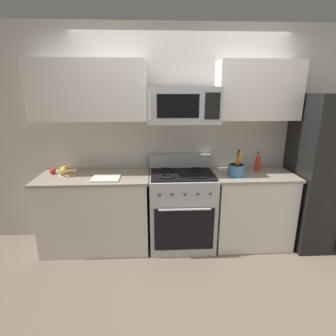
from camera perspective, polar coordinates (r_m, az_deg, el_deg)
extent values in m
plane|color=#6B5B4C|center=(3.03, 4.02, -21.74)|extent=(16.00, 16.00, 0.00)
cube|color=beige|center=(3.41, 2.49, 6.71)|extent=(8.00, 0.10, 2.60)
cube|color=silver|center=(3.38, -14.97, -9.29)|extent=(1.24, 0.55, 0.88)
cube|color=gray|center=(3.21, -15.56, -1.94)|extent=(1.28, 0.59, 0.03)
cube|color=#B2B5BA|center=(3.31, 2.90, -8.96)|extent=(0.76, 0.59, 0.91)
cube|color=black|center=(3.09, 3.46, -12.88)|extent=(0.67, 0.01, 0.51)
cylinder|color=#B2B5BA|center=(2.95, 3.60, -8.79)|extent=(0.57, 0.02, 0.02)
cube|color=black|center=(3.14, 3.03, -1.31)|extent=(0.73, 0.54, 0.02)
cube|color=#B2B5BA|center=(3.37, 2.58, 1.39)|extent=(0.76, 0.06, 0.18)
torus|color=black|center=(3.01, -0.19, -1.79)|extent=(0.17, 0.17, 0.02)
torus|color=black|center=(3.04, 6.69, -1.67)|extent=(0.17, 0.17, 0.02)
torus|color=black|center=(3.24, -0.40, -0.42)|extent=(0.17, 0.17, 0.02)
torus|color=black|center=(3.28, 5.98, -0.33)|extent=(0.17, 0.17, 0.02)
cylinder|color=#4C4C51|center=(2.88, -1.83, -5.66)|extent=(0.04, 0.02, 0.04)
cylinder|color=#4C4C51|center=(2.88, 0.90, -5.61)|extent=(0.04, 0.02, 0.04)
cylinder|color=#4C4C51|center=(2.90, 3.62, -5.54)|extent=(0.04, 0.02, 0.04)
cylinder|color=#4C4C51|center=(2.91, 6.30, -5.47)|extent=(0.04, 0.02, 0.04)
cylinder|color=#4C4C51|center=(2.94, 8.95, -5.38)|extent=(0.04, 0.02, 0.04)
cube|color=silver|center=(3.51, 17.18, -8.49)|extent=(0.90, 0.55, 0.88)
cube|color=gray|center=(3.35, 17.83, -1.39)|extent=(0.94, 0.59, 0.03)
cube|color=black|center=(3.74, 30.87, -0.83)|extent=(0.81, 0.66, 1.83)
cube|color=#B2B5BA|center=(3.03, 3.19, 13.18)|extent=(0.79, 0.40, 0.39)
cube|color=black|center=(2.82, 2.16, 12.97)|extent=(0.43, 0.01, 0.24)
cube|color=black|center=(2.87, 9.43, 12.83)|extent=(0.16, 0.01, 0.27)
cylinder|color=#B2B5BA|center=(2.78, -3.78, 12.90)|extent=(0.02, 0.02, 0.27)
cube|color=silver|center=(3.21, -16.43, 15.47)|extent=(1.27, 0.34, 0.65)
cube|color=silver|center=(3.34, 18.48, 15.31)|extent=(0.93, 0.34, 0.65)
cylinder|color=teal|center=(3.19, 14.28, -0.44)|extent=(0.19, 0.19, 0.13)
cylinder|color=black|center=(3.19, 14.29, -0.26)|extent=(0.16, 0.16, 0.11)
cylinder|color=black|center=(3.17, 14.43, 1.33)|extent=(0.04, 0.04, 0.28)
cylinder|color=orange|center=(3.21, 14.59, 1.21)|extent=(0.08, 0.06, 0.25)
cylinder|color=orange|center=(3.17, 14.77, 1.11)|extent=(0.02, 0.07, 0.26)
cylinder|color=orange|center=(3.17, 14.39, 1.10)|extent=(0.05, 0.03, 0.26)
cone|color=tan|center=(3.35, -20.53, -0.74)|extent=(0.22, 0.22, 0.07)
torus|color=tan|center=(3.34, -20.59, -0.17)|extent=(0.22, 0.22, 0.02)
sphere|color=red|center=(3.33, -21.07, -0.41)|extent=(0.07, 0.07, 0.07)
sphere|color=orange|center=(3.36, -20.96, -0.18)|extent=(0.08, 0.08, 0.08)
sphere|color=yellow|center=(3.31, -21.21, -0.44)|extent=(0.08, 0.08, 0.08)
sphere|color=red|center=(3.44, -23.25, -0.60)|extent=(0.07, 0.07, 0.07)
cube|color=silver|center=(3.08, -13.02, -2.11)|extent=(0.31, 0.26, 0.02)
cylinder|color=red|center=(3.43, 18.41, 0.76)|extent=(0.06, 0.06, 0.17)
cone|color=red|center=(3.41, 18.58, 2.57)|extent=(0.05, 0.05, 0.05)
cylinder|color=black|center=(3.40, 18.62, 3.09)|extent=(0.02, 0.02, 0.01)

